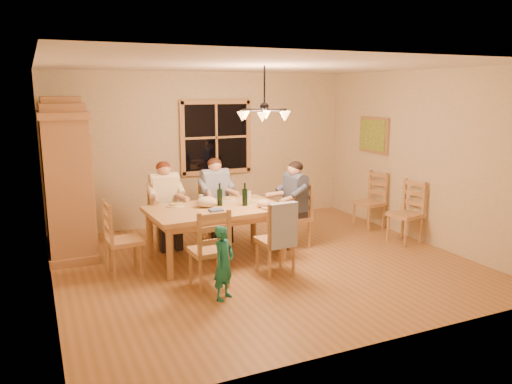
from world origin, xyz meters
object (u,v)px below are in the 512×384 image
wine_bottle_a (220,194)px  child (224,263)px  chair_spare_back (369,211)px  chair_end_left (125,252)px  adult_plaid_man (215,189)px  chandelier (264,114)px  armoire (67,183)px  chair_spare_front (404,224)px  chair_near_right (275,251)px  chair_far_left (166,228)px  adult_woman (165,194)px  chair_far_right (216,221)px  dining_table (216,214)px  chair_end_right (294,227)px  chair_near_left (209,262)px  wine_bottle_b (245,194)px  adult_slate_man (294,193)px

wine_bottle_a → child: size_ratio=0.38×
chair_spare_back → chair_end_left: bearing=89.6°
adult_plaid_man → child: adult_plaid_man is taller
chandelier → armoire: size_ratio=0.33×
chair_end_left → wine_bottle_a: size_ratio=3.00×
armoire → chair_spare_front: size_ratio=2.32×
chandelier → chair_near_right: size_ratio=0.78×
chair_far_left → chair_end_left: (-0.78, -0.93, 0.00)m
adult_plaid_man → wine_bottle_a: (-0.22, -0.82, 0.08)m
armoire → adult_woman: bearing=-12.3°
chair_far_right → armoire: bearing=-9.6°
dining_table → adult_plaid_man: size_ratio=2.21×
adult_plaid_man → wine_bottle_a: adult_plaid_man is taller
chair_end_right → child: bearing=127.1°
chair_end_right → chair_spare_front: (1.70, -0.55, 0.00)m
chandelier → chair_near_left: (-0.97, -0.46, -1.77)m
chair_near_right → adult_woman: bearing=117.9°
chair_end_right → adult_plaid_man: bearing=46.6°
chair_spare_front → chair_spare_back: (0.00, 0.92, 0.00)m
chair_near_right → chair_spare_front: bearing=5.7°
chair_near_right → armoire: bearing=136.8°
chair_spare_front → wine_bottle_a: bearing=70.3°
chair_near_right → chair_end_right: bearing=46.7°
dining_table → chair_spare_back: chair_spare_back is taller
armoire → adult_plaid_man: bearing=-6.6°
wine_bottle_b → chair_far_left: bearing=135.7°
wine_bottle_b → chair_far_right: bearing=96.4°
chair_near_left → wine_bottle_b: 1.35m
adult_plaid_man → chair_far_left: bearing=-0.0°
chair_far_right → wine_bottle_a: 1.05m
armoire → adult_plaid_man: armoire is taller
chair_near_left → chair_spare_front: (3.42, 0.43, 0.00)m
chair_far_left → chair_far_right: size_ratio=1.00×
chandelier → chair_near_left: size_ratio=0.78×
adult_plaid_man → chair_spare_back: (2.68, -0.45, -0.54)m
armoire → dining_table: bearing=-31.6°
chair_far_right → chair_spare_back: (2.68, -0.45, 0.00)m
armoire → chair_spare_back: (4.87, -0.71, -0.75)m
chair_end_right → wine_bottle_a: wine_bottle_a is taller
adult_slate_man → wine_bottle_b: (-0.88, -0.13, 0.08)m
chair_end_right → child: chair_end_right is taller
wine_bottle_b → adult_slate_man: bearing=8.3°
chair_near_left → chair_end_right: size_ratio=1.00×
chair_far_right → chair_end_left: same height
chair_near_left → dining_table: bearing=62.1°
dining_table → adult_plaid_man: 0.97m
chair_far_left → wine_bottle_b: size_ratio=3.00×
armoire → dining_table: (1.88, -1.16, -0.40)m
chair_near_right → chair_spare_back: size_ratio=1.00×
chair_near_left → chair_spare_front: 3.44m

